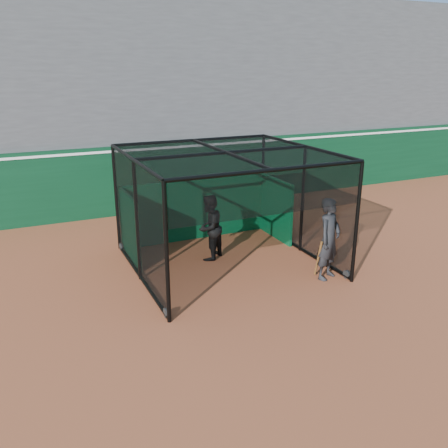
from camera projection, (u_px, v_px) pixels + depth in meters
name	position (u px, v px, depth m)	size (l,w,h in m)	color
ground	(260.00, 309.00, 10.58)	(120.00, 120.00, 0.00)	#974A2C
outfield_wall	(151.00, 177.00, 17.52)	(50.00, 0.50, 2.50)	#09341B
grandstand	(122.00, 84.00, 19.77)	(50.00, 7.85, 8.95)	#4C4C4F
batting_cage	(226.00, 210.00, 12.57)	(4.90, 4.80, 3.07)	black
batter	(209.00, 228.00, 13.09)	(0.90, 0.70, 1.85)	black
on_deck_player	(329.00, 239.00, 11.85)	(0.91, 0.79, 2.10)	black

